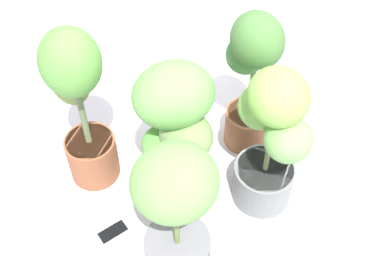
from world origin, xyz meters
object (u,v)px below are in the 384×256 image
potted_plant_center (174,127)px  potted_plant_front_left (78,100)px  potted_plant_back_center (251,75)px  potted_plant_front_right (174,206)px  potted_plant_back_right (271,140)px  cell_phone (113,232)px

potted_plant_center → potted_plant_front_left: size_ratio=0.89×
potted_plant_center → potted_plant_back_center: bearing=88.2°
potted_plant_front_right → potted_plant_front_left: (-0.56, 0.05, 0.07)m
potted_plant_back_right → cell_phone: bearing=-119.5°
potted_plant_front_left → cell_phone: (0.30, -0.15, -0.44)m
potted_plant_front_right → potted_plant_back_center: 0.69m
potted_plant_center → potted_plant_front_right: size_ratio=1.10×
potted_plant_front_right → cell_phone: (-0.26, -0.10, -0.37)m
potted_plant_front_left → potted_plant_back_center: 0.70m
potted_plant_back_center → potted_plant_back_right: bearing=-36.6°
potted_plant_back_center → cell_phone: 0.86m
potted_plant_front_left → cell_phone: 0.56m
potted_plant_front_left → cell_phone: potted_plant_front_left is taller
potted_plant_back_right → potted_plant_back_center: 0.33m
potted_plant_center → potted_plant_back_center: 0.43m
potted_plant_back_center → cell_phone: (-0.06, -0.76, -0.40)m
potted_plant_center → potted_plant_front_left: (-0.34, -0.17, 0.03)m
potted_plant_front_right → cell_phone: size_ratio=4.14×
potted_plant_center → potted_plant_back_right: 0.37m
potted_plant_center → cell_phone: (-0.04, -0.32, -0.42)m
potted_plant_front_right → potted_plant_back_right: potted_plant_back_right is taller
potted_plant_back_center → cell_phone: size_ratio=4.59×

